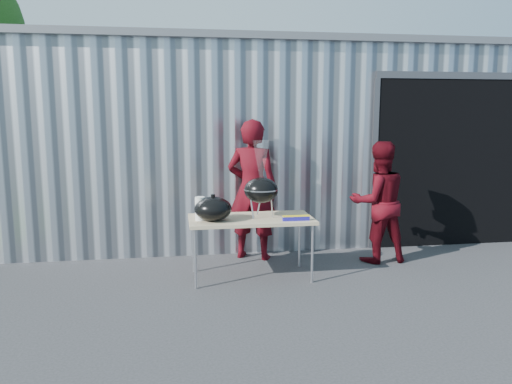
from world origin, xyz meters
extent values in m
plane|color=#2D2D30|center=(0.00, 0.00, 0.00)|extent=(80.00, 80.00, 0.00)
cube|color=silver|center=(0.80, 4.70, 1.50)|extent=(8.00, 6.00, 3.00)
cube|color=slate|center=(0.80, 4.70, 3.05)|extent=(8.20, 6.20, 0.10)
cube|color=black|center=(3.30, 2.27, 1.25)|extent=(2.40, 1.20, 2.50)
cube|color=#4C4C51|center=(3.30, 1.70, 2.55)|extent=(2.52, 0.08, 0.10)
cube|color=tan|center=(0.08, 0.64, 0.73)|extent=(1.50, 0.75, 0.04)
cylinder|color=silver|center=(-0.61, 0.32, 0.35)|extent=(0.03, 0.03, 0.71)
cylinder|color=silver|center=(0.77, 0.32, 0.35)|extent=(0.03, 0.03, 0.71)
cylinder|color=silver|center=(-0.61, 0.95, 0.35)|extent=(0.03, 0.03, 0.71)
cylinder|color=silver|center=(0.77, 0.95, 0.35)|extent=(0.03, 0.03, 0.71)
ellipsoid|color=black|center=(0.20, 0.65, 1.08)|extent=(0.41, 0.41, 0.31)
cylinder|color=silver|center=(0.20, 0.65, 1.09)|extent=(0.42, 0.42, 0.02)
cylinder|color=silver|center=(0.20, 0.65, 1.11)|extent=(0.40, 0.40, 0.01)
cylinder|color=silver|center=(0.20, 0.79, 0.87)|extent=(0.02, 0.02, 0.24)
cylinder|color=silver|center=(0.08, 0.58, 0.87)|extent=(0.02, 0.02, 0.24)
cylinder|color=silver|center=(0.33, 0.58, 0.87)|extent=(0.02, 0.02, 0.24)
cylinder|color=#CB6E49|center=(0.08, 0.65, 1.12)|extent=(0.02, 0.14, 0.02)
cylinder|color=#CB6E49|center=(0.13, 0.65, 1.12)|extent=(0.02, 0.14, 0.02)
cylinder|color=#CB6E49|center=(0.18, 0.65, 1.12)|extent=(0.02, 0.14, 0.02)
cylinder|color=#CB6E49|center=(0.23, 0.65, 1.12)|extent=(0.02, 0.14, 0.02)
cylinder|color=#CB6E49|center=(0.28, 0.65, 1.12)|extent=(0.02, 0.14, 0.02)
cylinder|color=#CB6E49|center=(0.32, 0.65, 1.12)|extent=(0.02, 0.14, 0.02)
cone|color=silver|center=(0.20, 0.65, 1.41)|extent=(0.20, 0.20, 0.55)
ellipsoid|color=black|center=(-0.39, 0.54, 0.89)|extent=(0.44, 0.44, 0.29)
cylinder|color=black|center=(-0.39, 0.54, 1.05)|extent=(0.05, 0.05, 0.03)
cylinder|color=white|center=(-0.54, 0.59, 0.89)|extent=(0.12, 0.12, 0.28)
cube|color=white|center=(-0.47, 0.82, 0.80)|extent=(0.20, 0.15, 0.10)
cube|color=#1B1690|center=(0.58, 0.39, 0.78)|extent=(0.32, 0.06, 0.05)
cube|color=yellow|center=(0.58, 0.39, 0.81)|extent=(0.32, 0.06, 0.01)
imported|color=#46060E|center=(0.22, 1.46, 0.96)|extent=(0.83, 0.71, 1.93)
imported|color=#46060E|center=(1.88, 1.05, 0.82)|extent=(0.82, 0.65, 1.64)
camera|label=1|loc=(-0.79, -5.23, 2.01)|focal=35.00mm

